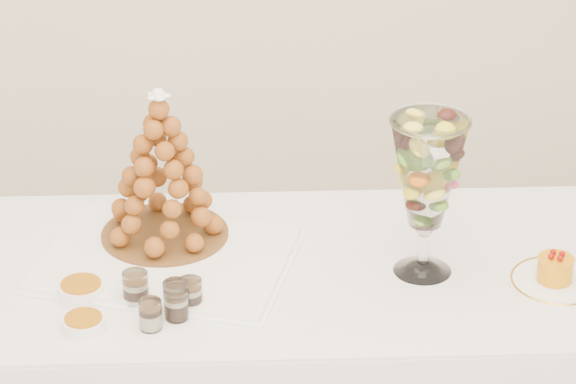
{
  "coord_description": "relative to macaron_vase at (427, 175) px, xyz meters",
  "views": [
    {
      "loc": [
        -0.17,
        -2.24,
        2.27
      ],
      "look_at": [
        0.02,
        0.22,
        0.96
      ],
      "focal_mm": 85.0,
      "sensor_mm": 36.0,
      "label": 1
    }
  ],
  "objects": [
    {
      "name": "lace_tray",
      "position": [
        -0.57,
        0.08,
        -0.23
      ],
      "size": [
        0.63,
        0.55,
        0.02
      ],
      "primitive_type": "cube",
      "rotation": [
        0.0,
        0.0,
        -0.31
      ],
      "color": "white",
      "rests_on": "buffet_table"
    },
    {
      "name": "macaron_vase",
      "position": [
        0.0,
        0.0,
        0.0
      ],
      "size": [
        0.17,
        0.17,
        0.37
      ],
      "color": "white",
      "rests_on": "buffet_table"
    },
    {
      "name": "cake_plate",
      "position": [
        0.29,
        -0.08,
        -0.24
      ],
      "size": [
        0.22,
        0.22,
        0.01
      ],
      "primitive_type": "cylinder",
      "color": "white",
      "rests_on": "buffet_table"
    },
    {
      "name": "verrine_a",
      "position": [
        -0.64,
        -0.09,
        -0.2
      ],
      "size": [
        0.06,
        0.06,
        0.08
      ],
      "primitive_type": "cylinder",
      "rotation": [
        0.0,
        0.0,
        0.01
      ],
      "color": "white",
      "rests_on": "buffet_table"
    },
    {
      "name": "verrine_b",
      "position": [
        -0.55,
        -0.13,
        -0.2
      ],
      "size": [
        0.06,
        0.06,
        0.07
      ],
      "primitive_type": "cylinder",
      "rotation": [
        0.0,
        0.0,
        0.03
      ],
      "color": "white",
      "rests_on": "buffet_table"
    },
    {
      "name": "verrine_c",
      "position": [
        -0.52,
        -0.11,
        -0.21
      ],
      "size": [
        0.06,
        0.06,
        0.07
      ],
      "primitive_type": "cylinder",
      "rotation": [
        0.0,
        0.0,
        -0.3
      ],
      "color": "white",
      "rests_on": "buffet_table"
    },
    {
      "name": "verrine_d",
      "position": [
        -0.6,
        -0.18,
        -0.21
      ],
      "size": [
        0.05,
        0.05,
        0.07
      ],
      "primitive_type": "cylinder",
      "rotation": [
        0.0,
        0.0,
        0.07
      ],
      "color": "white",
      "rests_on": "buffet_table"
    },
    {
      "name": "verrine_e",
      "position": [
        -0.55,
        -0.15,
        -0.21
      ],
      "size": [
        0.05,
        0.05,
        0.07
      ],
      "primitive_type": "cylinder",
      "rotation": [
        0.0,
        0.0,
        -0.06
      ],
      "color": "white",
      "rests_on": "buffet_table"
    },
    {
      "name": "ramekin_back",
      "position": [
        -0.75,
        -0.05,
        -0.23
      ],
      "size": [
        0.1,
        0.1,
        0.03
      ],
      "primitive_type": "cylinder",
      "color": "white",
      "rests_on": "buffet_table"
    },
    {
      "name": "ramekin_front",
      "position": [
        -0.74,
        -0.18,
        -0.23
      ],
      "size": [
        0.09,
        0.09,
        0.03
      ],
      "primitive_type": "cylinder",
      "color": "white",
      "rests_on": "buffet_table"
    },
    {
      "name": "croquembouche",
      "position": [
        -0.57,
        0.17,
        -0.04
      ],
      "size": [
        0.29,
        0.29,
        0.37
      ],
      "rotation": [
        0.0,
        0.0,
        -0.2
      ],
      "color": "brown",
      "rests_on": "lace_tray"
    },
    {
      "name": "mousse_cake",
      "position": [
        0.28,
        -0.08,
        -0.2
      ],
      "size": [
        0.08,
        0.08,
        0.07
      ],
      "color": "orange",
      "rests_on": "cake_plate"
    }
  ]
}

